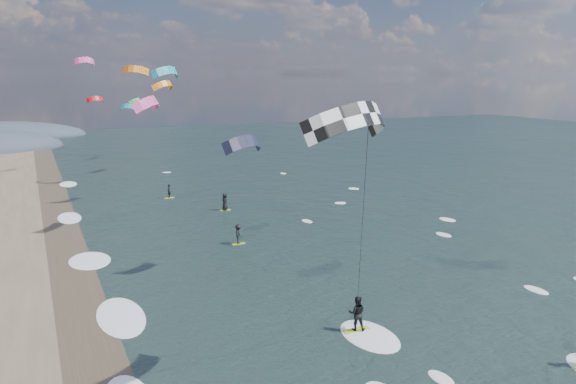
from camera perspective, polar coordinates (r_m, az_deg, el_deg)
name	(u,v)px	position (r m, az deg, el deg)	size (l,w,h in m)	color
wet_sand_strip	(95,364)	(29.26, -19.01, -16.22)	(3.00, 240.00, 0.00)	#382D23
kitesurfer_near_b	(367,192)	(23.65, 8.03, -0.05)	(7.35, 8.97, 13.14)	#9BB820
far_kitesurfers	(220,213)	(52.40, -6.89, -2.14)	(4.92, 20.38, 1.77)	#9BB820
bg_kite_field	(140,90)	(73.38, -14.84, 9.98)	(13.06, 74.08, 8.20)	#D83F8C
shoreline_surf	(108,321)	(33.62, -17.82, -12.33)	(2.40, 79.40, 0.11)	white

